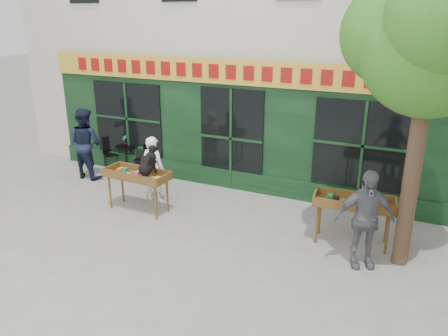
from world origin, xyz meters
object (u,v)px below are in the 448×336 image
Objects in this scene: woman at (153,169)px; dog at (148,160)px; book_cart_right at (354,205)px; man_right at (365,219)px; bistro_table at (126,154)px; man_left at (85,143)px; book_cart_center at (137,177)px.

dog is at bearing 118.82° from woman.
woman is at bearing 118.82° from dog.
man_right is (0.30, -0.75, 0.09)m from book_cart_right.
man_left is (-0.70, -0.82, 0.43)m from bistro_table.
dog is 3.18m from bistro_table.
woman reaches higher than book_cart_right.
man_right reaches higher than dog.
man_left reaches higher than book_cart_right.
book_cart_center is at bearing 150.96° from man_right.
man_left is (-7.32, 0.72, 0.15)m from book_cart_right.
man_left is at bearing 156.92° from book_cart_center.
book_cart_center is 0.65m from woman.
book_cart_right is at bearing 8.51° from book_cart_center.
dog is 0.38× the size of book_cart_right.
book_cart_center is 2.54× the size of dog.
man_right is at bearing -74.56° from book_cart_right.
book_cart_center is 0.78× the size of man_left.
man_left is (-2.61, 1.24, 0.15)m from book_cart_center.
book_cart_right is 2.05× the size of bistro_table.
dog reaches higher than book_cart_right.
dog is 0.37× the size of woman.
book_cart_center is 0.98× the size of book_cart_right.
man_left is at bearing 168.03° from book_cart_right.
book_cart_center is 4.74m from book_cart_right.
bistro_table is at bearing 135.31° from man_right.
dog is 4.68m from man_right.
woman is at bearing 143.63° from man_right.
book_cart_right is at bearing -179.38° from woman.
man_left reaches higher than dog.
woman reaches higher than bistro_table.
bistro_table is 0.39× the size of man_left.
woman reaches higher than dog.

